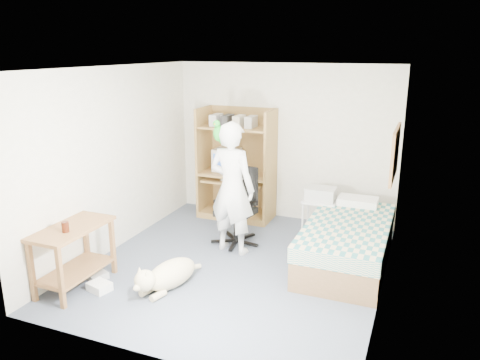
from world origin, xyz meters
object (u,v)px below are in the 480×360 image
(side_desk, at_px, (74,248))
(printer_cart, at_px, (320,212))
(computer_hutch, at_px, (237,168))
(bed, at_px, (347,242))
(person, at_px, (232,188))
(dog, at_px, (168,275))
(office_chair, at_px, (238,217))

(side_desk, height_order, printer_cart, side_desk)
(computer_hutch, distance_m, bed, 2.35)
(person, height_order, dog, person)
(office_chair, relative_size, person, 0.60)
(side_desk, distance_m, printer_cart, 3.45)
(person, relative_size, printer_cart, 3.08)
(side_desk, xyz_separation_m, office_chair, (1.27, 1.92, -0.10))
(person, bearing_deg, computer_hutch, -62.27)
(computer_hutch, bearing_deg, bed, -29.29)
(office_chair, distance_m, person, 0.60)
(bed, height_order, office_chair, office_chair)
(dog, bearing_deg, computer_hutch, 109.96)
(side_desk, relative_size, printer_cart, 1.70)
(computer_hutch, xyz_separation_m, person, (0.46, -1.32, 0.08))
(computer_hutch, bearing_deg, office_chair, -67.40)
(office_chair, xyz_separation_m, person, (0.04, -0.31, 0.52))
(person, bearing_deg, dog, 85.51)
(side_desk, relative_size, dog, 0.97)
(office_chair, bearing_deg, computer_hutch, 121.02)
(bed, distance_m, side_desk, 3.39)
(dog, bearing_deg, side_desk, -144.76)
(bed, xyz_separation_m, office_chair, (-1.58, 0.11, 0.10))
(computer_hutch, height_order, office_chair, computer_hutch)
(bed, bearing_deg, computer_hutch, 150.71)
(bed, relative_size, person, 1.12)
(computer_hutch, distance_m, person, 1.40)
(office_chair, distance_m, printer_cart, 1.22)
(person, relative_size, dog, 1.75)
(side_desk, bearing_deg, dog, 19.15)
(office_chair, height_order, person, person)
(person, height_order, printer_cart, person)
(bed, bearing_deg, side_desk, -147.50)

